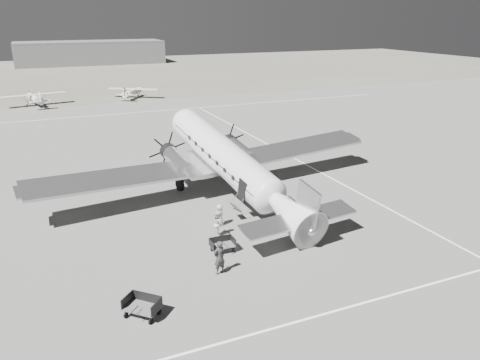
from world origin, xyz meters
The scene contains 14 objects.
ground centered at (0.00, 0.00, 0.00)m, with size 260.00×260.00×0.00m, color slate.
taxi_line_near centered at (0.00, -14.00, 0.01)m, with size 60.00×0.15×0.01m, color white.
taxi_line_right centered at (12.00, 0.00, 0.01)m, with size 0.15×80.00×0.01m, color white.
taxi_line_horizon centered at (0.00, 40.00, 0.01)m, with size 90.00×0.15×0.01m, color white.
grass_infield centered at (0.00, 95.00, 0.00)m, with size 260.00×90.00×0.01m, color #666455.
hangar_main centered at (5.00, 120.00, 3.30)m, with size 42.00×14.00×6.60m.
dc3_airliner centered at (1.79, 2.05, 2.89)m, with size 30.37×21.07×5.78m, color #B2B2B4, non-canonical shape.
light_plane_left centered at (-11.74, 51.67, 1.06)m, with size 10.21×8.28×2.12m, color silver, non-canonical shape.
light_plane_right centered at (4.20, 52.97, 0.96)m, with size 9.24×7.50×1.92m, color silver, non-canonical shape.
baggage_cart_near centered at (-2.02, -6.04, 0.44)m, with size 1.57×1.11×0.88m, color #535353, non-canonical shape.
baggage_cart_far centered at (-7.98, -10.62, 0.50)m, with size 1.79×1.26×1.01m, color #535353, non-canonical shape.
ground_crew centered at (-3.11, -8.36, 1.01)m, with size 0.74×0.48×2.02m, color #303030.
ramp_agent centered at (-1.44, -3.85, 0.87)m, with size 0.85×0.66×1.74m, color silver.
passenger centered at (-0.79, -2.37, 0.78)m, with size 0.76×0.49×1.56m, color #A8A8A6.
Camera 1 is at (-11.28, -30.15, 13.82)m, focal length 35.00 mm.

